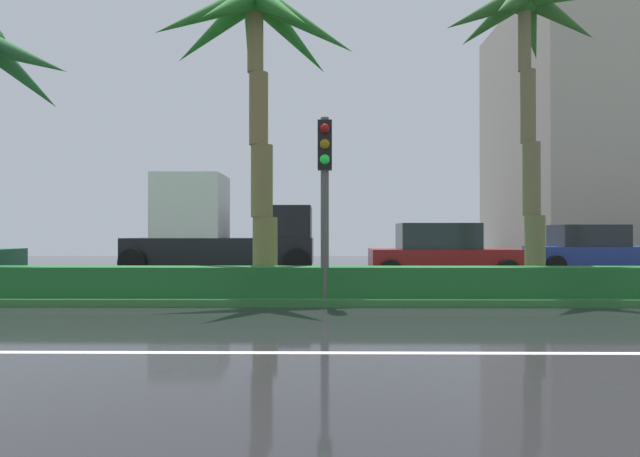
% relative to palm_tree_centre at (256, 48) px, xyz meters
% --- Properties ---
extents(ground_plane, '(90.00, 42.00, 0.10)m').
position_rel_palm_tree_centre_xyz_m(ground_plane, '(-3.59, 1.09, -5.69)').
color(ground_plane, black).
extents(median_strip, '(85.50, 4.00, 0.15)m').
position_rel_palm_tree_centre_xyz_m(median_strip, '(-3.59, 0.09, -5.56)').
color(median_strip, '#2D6B33').
rests_on(median_strip, ground_plane).
extents(median_hedge, '(76.50, 0.70, 0.60)m').
position_rel_palm_tree_centre_xyz_m(median_hedge, '(-3.59, -1.31, -5.19)').
color(median_hedge, '#1E6028').
rests_on(median_hedge, median_strip).
extents(palm_tree_centre, '(4.64, 4.83, 7.11)m').
position_rel_palm_tree_centre_xyz_m(palm_tree_centre, '(0.00, 0.00, 0.00)').
color(palm_tree_centre, brown).
rests_on(palm_tree_centre, median_strip).
extents(palm_tree_centre_right, '(3.70, 3.38, 7.27)m').
position_rel_palm_tree_centre_xyz_m(palm_tree_centre_right, '(6.19, 0.33, 0.32)').
color(palm_tree_centre_right, brown).
rests_on(palm_tree_centre_right, median_strip).
extents(traffic_signal_median_right, '(0.28, 0.43, 3.56)m').
position_rel_palm_tree_centre_xyz_m(traffic_signal_median_right, '(1.56, -1.61, -3.03)').
color(traffic_signal_median_right, '#4C4C47').
rests_on(traffic_signal_median_right, median_strip).
extents(box_truck_lead, '(6.40, 2.64, 3.46)m').
position_rel_palm_tree_centre_xyz_m(box_truck_lead, '(-2.14, 6.81, -4.09)').
color(box_truck_lead, black).
rests_on(box_truck_lead, ground_plane).
extents(car_in_traffic_second, '(4.30, 2.02, 1.72)m').
position_rel_palm_tree_centre_xyz_m(car_in_traffic_second, '(5.02, 4.02, -4.81)').
color(car_in_traffic_second, maroon).
rests_on(car_in_traffic_second, ground_plane).
extents(car_in_traffic_third, '(4.30, 2.02, 1.72)m').
position_rel_palm_tree_centre_xyz_m(car_in_traffic_third, '(10.94, 7.10, -4.81)').
color(car_in_traffic_third, navy).
rests_on(car_in_traffic_third, ground_plane).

